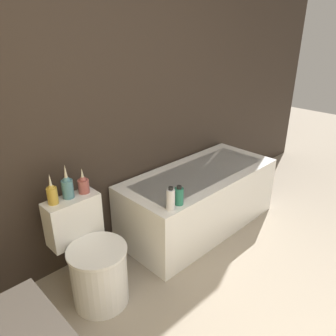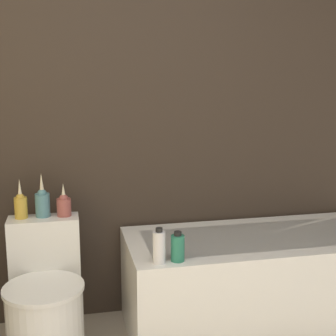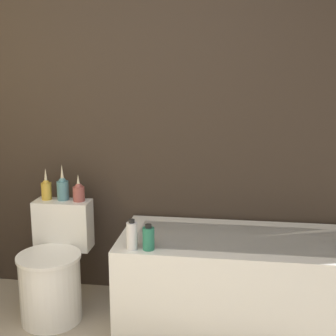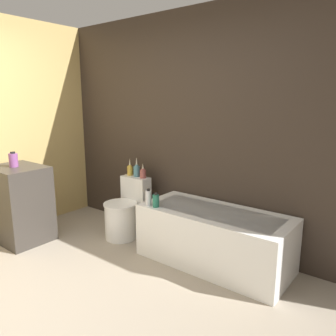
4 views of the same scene
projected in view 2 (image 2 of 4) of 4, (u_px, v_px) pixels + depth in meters
wall_back_tiled at (106, 102)px, 2.71m from camera, size 6.40×0.06×2.60m
bathtub at (258, 281)px, 2.71m from camera, size 1.51×0.67×0.56m
toilet at (45, 306)px, 2.38m from camera, size 0.40×0.55×0.70m
vase_gold at (21, 205)px, 2.48m from camera, size 0.07×0.07×0.21m
vase_silver at (42, 202)px, 2.51m from camera, size 0.08×0.08×0.24m
vase_bronze at (64, 204)px, 2.52m from camera, size 0.08×0.08×0.18m
shampoo_bottle_tall at (159, 247)px, 2.25m from camera, size 0.06×0.06×0.18m
shampoo_bottle_short at (178, 248)px, 2.28m from camera, size 0.07×0.07×0.15m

